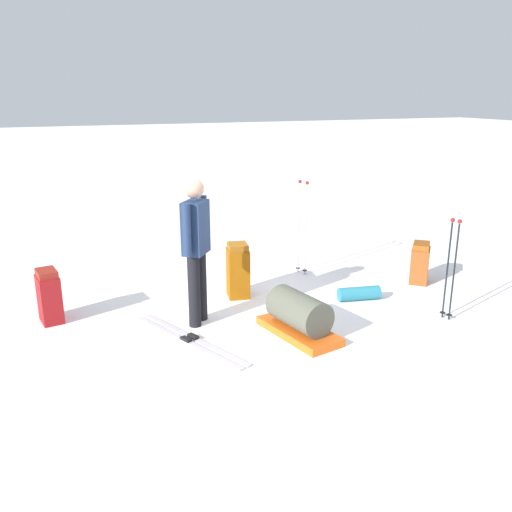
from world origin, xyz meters
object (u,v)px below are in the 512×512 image
at_px(skier_standing, 196,244).
at_px(sleeping_mat_rolled, 359,293).
at_px(backpack_bright, 238,271).
at_px(ski_poles_planted_far, 451,264).
at_px(backpack_small_spare, 49,296).
at_px(gear_sled, 299,316).
at_px(ski_pair_near, 190,340).
at_px(ski_poles_planted_near, 303,223).
at_px(backpack_large_dark, 420,263).

distance_m(skier_standing, sleeping_mat_rolled, 2.31).
distance_m(backpack_bright, ski_poles_planted_far, 2.64).
distance_m(backpack_small_spare, gear_sled, 2.92).
bearing_deg(backpack_small_spare, gear_sled, 60.05).
distance_m(ski_pair_near, sleeping_mat_rolled, 2.39).
xyz_separation_m(skier_standing, sleeping_mat_rolled, (0.12, 2.14, -0.86)).
distance_m(backpack_small_spare, ski_poles_planted_far, 4.71).
bearing_deg(backpack_bright, gear_sled, 8.35).
bearing_deg(ski_poles_planted_near, ski_poles_planted_far, 20.84).
height_order(ski_poles_planted_far, gear_sled, ski_poles_planted_far).
height_order(backpack_large_dark, gear_sled, backpack_large_dark).
xyz_separation_m(ski_poles_planted_near, gear_sled, (1.90, -1.01, -0.55)).
bearing_deg(backpack_small_spare, backpack_large_dark, 83.60).
bearing_deg(backpack_large_dark, gear_sled, -69.12).
distance_m(backpack_bright, backpack_small_spare, 2.33).
height_order(backpack_bright, backpack_small_spare, backpack_bright).
bearing_deg(ski_poles_planted_near, sleeping_mat_rolled, 8.75).
bearing_deg(backpack_small_spare, ski_poles_planted_near, 97.05).
height_order(skier_standing, ski_poles_planted_far, skier_standing).
xyz_separation_m(skier_standing, backpack_small_spare, (-0.70, -1.60, -0.64)).
xyz_separation_m(backpack_large_dark, backpack_small_spare, (-0.55, -4.91, 0.03)).
distance_m(backpack_large_dark, backpack_small_spare, 4.94).
bearing_deg(ski_poles_planted_near, skier_standing, -59.64).
relative_size(backpack_small_spare, sleeping_mat_rolled, 1.16).
bearing_deg(backpack_large_dark, ski_poles_planted_far, -24.70).
xyz_separation_m(backpack_bright, ski_poles_planted_near, (-0.52, 1.21, 0.42)).
bearing_deg(backpack_bright, skier_standing, -50.05).
xyz_separation_m(skier_standing, backpack_bright, (-0.61, 0.73, -0.60)).
relative_size(ski_poles_planted_far, sleeping_mat_rolled, 2.23).
bearing_deg(sleeping_mat_rolled, gear_sled, -62.18).
bearing_deg(backpack_small_spare, sleeping_mat_rolled, 77.57).
xyz_separation_m(ski_poles_planted_far, sleeping_mat_rolled, (-0.91, -0.63, -0.60)).
distance_m(skier_standing, ski_poles_planted_far, 2.97).
bearing_deg(backpack_large_dark, skier_standing, -87.40).
distance_m(skier_standing, backpack_bright, 1.13).
distance_m(backpack_large_dark, ski_poles_planted_near, 1.76).
bearing_deg(gear_sled, sleeping_mat_rolled, 117.82).
distance_m(ski_poles_planted_far, gear_sled, 1.91).
distance_m(backpack_large_dark, gear_sled, 2.55).
relative_size(ski_pair_near, backpack_small_spare, 2.68).
distance_m(ski_pair_near, backpack_bright, 1.47).
relative_size(backpack_large_dark, sleeping_mat_rolled, 1.05).
relative_size(ski_pair_near, ski_poles_planted_far, 1.40).
xyz_separation_m(gear_sled, sleeping_mat_rolled, (-0.64, 1.20, -0.13)).
height_order(backpack_bright, ski_poles_planted_far, ski_poles_planted_far).
height_order(ski_poles_planted_near, gear_sled, ski_poles_planted_near).
bearing_deg(ski_poles_planted_far, backpack_large_dark, 155.30).
bearing_deg(ski_poles_planted_near, backpack_bright, -66.57).
bearing_deg(ski_pair_near, sleeping_mat_rolled, 97.51).
bearing_deg(ski_poles_planted_far, ski_pair_near, -101.23).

